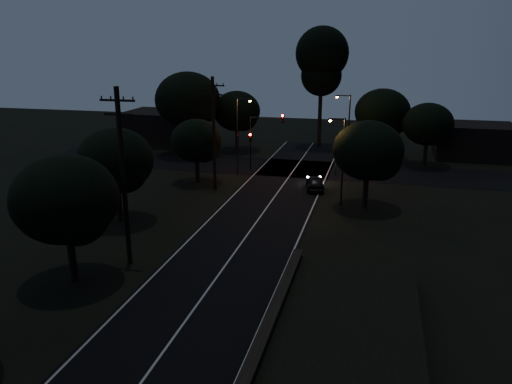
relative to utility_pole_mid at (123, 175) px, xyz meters
The scene contains 21 objects.
road_surface 18.13m from the utility_pole_mid, 69.58° to the left, with size 60.00×70.00×0.03m.
utility_pole_mid is the anchor object (origin of this frame).
utility_pole_far 17.00m from the utility_pole_mid, 90.00° to the left, with size 2.20×0.30×10.50m.
tree_left_b 3.70m from the utility_pole_mid, 119.85° to the right, with size 5.93×5.93×7.53m.
tree_left_c 8.18m from the utility_pole_mid, 121.97° to the left, with size 5.78×5.78×7.30m.
tree_left_d 19.11m from the utility_pole_mid, 97.01° to the left, with size 4.98×4.98×6.32m.
tree_far_nw 35.00m from the utility_pole_mid, 94.57° to the left, with size 5.98×5.98×7.57m.
tree_far_w 31.80m from the utility_pole_mid, 104.05° to the left, with size 7.92×7.92×10.10m.
tree_far_ne 38.05m from the utility_pole_mid, 66.40° to the left, with size 6.52×6.52×8.25m.
tree_far_e 37.76m from the utility_pole_mid, 57.65° to the left, with size 5.55×5.55×7.05m.
tree_right_a 20.60m from the utility_pole_mid, 46.34° to the left, with size 5.79×5.79×7.37m.
tall_pine 40.97m from the utility_pole_mid, 80.07° to the left, with size 6.81×6.81×15.48m.
building_left 39.72m from the utility_pole_mid, 110.73° to the left, with size 10.00×8.00×4.40m, color black.
building_right 46.19m from the utility_pole_mid, 55.62° to the left, with size 9.00×7.00×4.00m, color black.
signal_left 25.19m from the utility_pole_mid, 86.79° to the left, with size 0.28×0.35×4.10m.
signal_right 27.30m from the utility_pole_mid, 67.01° to the left, with size 0.28×0.35×4.10m.
signal_mast 25.22m from the utility_pole_mid, 82.96° to the left, with size 3.70×0.35×6.25m.
streetlight_a 23.04m from the utility_pole_mid, 88.27° to the left, with size 1.66×0.26×8.00m.
streetlight_b 31.15m from the utility_pole_mid, 68.70° to the left, with size 1.66×0.26×8.00m.
streetlight_c 19.15m from the utility_pole_mid, 51.74° to the left, with size 1.46×0.26×7.50m.
car 21.99m from the utility_pole_mid, 64.53° to the left, with size 1.60×3.97×1.35m, color black.
Camera 1 is at (8.76, -11.20, 13.39)m, focal length 35.00 mm.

